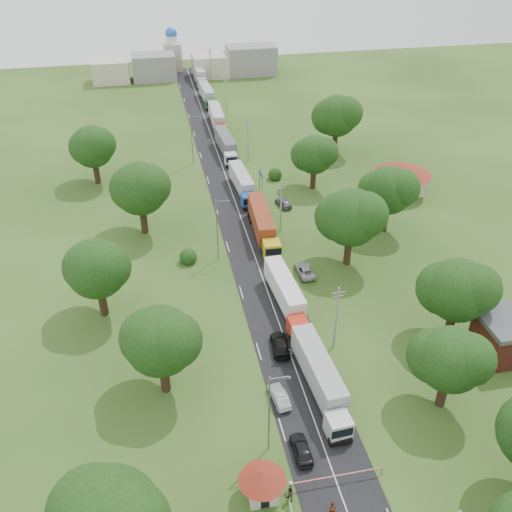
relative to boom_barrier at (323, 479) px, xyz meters
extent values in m
plane|color=#2A4617|center=(1.36, 25.00, -0.89)|extent=(260.00, 260.00, 0.00)
cube|color=black|center=(1.36, 45.00, -0.89)|extent=(8.00, 200.00, 0.04)
cylinder|color=slate|center=(-3.14, 0.00, -0.34)|extent=(0.20, 0.20, 1.10)
cube|color=slate|center=(-3.14, 0.00, 0.16)|extent=(0.35, 0.35, 0.25)
cylinder|color=red|center=(1.36, 0.00, 0.11)|extent=(9.00, 0.12, 0.12)
cylinder|color=slate|center=(5.86, 0.00, -0.39)|extent=(0.10, 0.10, 1.00)
cube|color=beige|center=(-5.84, 0.00, 0.31)|extent=(2.60, 2.60, 2.40)
cone|color=maroon|center=(-5.84, 0.00, 2.01)|extent=(4.40, 4.40, 1.10)
cube|color=black|center=(-4.53, 0.00, 0.51)|extent=(0.02, 1.20, 0.90)
cube|color=black|center=(-5.84, -1.31, 0.11)|extent=(0.80, 0.02, 1.90)
cylinder|color=slate|center=(6.56, 58.80, 1.11)|extent=(0.12, 0.12, 4.00)
cylinder|color=slate|center=(6.56, 61.20, 1.11)|extent=(0.12, 0.12, 4.00)
cube|color=navy|center=(6.56, 60.00, 2.71)|extent=(0.06, 3.00, 1.00)
cube|color=silver|center=(6.56, 60.00, 2.71)|extent=(0.07, 3.10, 0.06)
cylinder|color=gray|center=(6.86, 18.00, 3.61)|extent=(0.24, 0.24, 9.00)
cube|color=gray|center=(6.86, 18.00, 7.41)|extent=(1.60, 0.10, 0.10)
cube|color=gray|center=(6.86, 18.00, 6.91)|extent=(1.20, 0.10, 0.10)
cylinder|color=gray|center=(6.86, 46.00, 3.61)|extent=(0.24, 0.24, 9.00)
cube|color=gray|center=(6.86, 46.00, 7.41)|extent=(1.60, 0.10, 0.10)
cube|color=gray|center=(6.86, 46.00, 6.91)|extent=(1.20, 0.10, 0.10)
cylinder|color=gray|center=(6.86, 74.00, 3.61)|extent=(0.24, 0.24, 9.00)
cube|color=gray|center=(6.86, 74.00, 7.41)|extent=(1.60, 0.10, 0.10)
cube|color=gray|center=(6.86, 74.00, 6.91)|extent=(1.20, 0.10, 0.10)
cylinder|color=gray|center=(6.86, 102.00, 3.61)|extent=(0.24, 0.24, 9.00)
cube|color=gray|center=(6.86, 102.00, 7.41)|extent=(1.60, 0.10, 0.10)
cube|color=gray|center=(6.86, 102.00, 6.91)|extent=(1.20, 0.10, 0.10)
cylinder|color=gray|center=(6.86, 130.00, 3.61)|extent=(0.24, 0.24, 9.00)
cube|color=gray|center=(6.86, 130.00, 7.41)|extent=(1.60, 0.10, 0.10)
cube|color=gray|center=(6.86, 130.00, 6.91)|extent=(1.20, 0.10, 0.10)
cylinder|color=slate|center=(-4.14, 5.00, 4.11)|extent=(0.16, 0.16, 10.00)
cube|color=slate|center=(-3.24, 5.00, 8.81)|extent=(1.80, 0.10, 0.10)
cube|color=slate|center=(-2.44, 5.00, 8.66)|extent=(0.50, 0.22, 0.15)
cylinder|color=slate|center=(-4.14, 40.00, 4.11)|extent=(0.16, 0.16, 10.00)
cube|color=slate|center=(-3.24, 40.00, 8.81)|extent=(1.80, 0.10, 0.10)
cube|color=slate|center=(-2.44, 40.00, 8.66)|extent=(0.50, 0.22, 0.15)
cylinder|color=slate|center=(-4.14, 75.00, 4.11)|extent=(0.16, 0.16, 10.00)
cube|color=slate|center=(-3.24, 75.00, 8.81)|extent=(1.80, 0.10, 0.10)
cube|color=slate|center=(-2.44, 75.00, 8.66)|extent=(0.50, 0.22, 0.15)
cylinder|color=#382616|center=(15.36, 7.00, 1.03)|extent=(1.04, 1.04, 3.85)
sphere|color=black|center=(15.36, 7.00, 5.71)|extent=(7.00, 7.00, 7.00)
sphere|color=black|center=(16.61, 6.00, 6.46)|extent=(5.50, 5.50, 5.50)
sphere|color=black|center=(14.36, 8.25, 5.21)|extent=(6.00, 6.00, 6.00)
cylinder|color=#382616|center=(21.36, 17.00, 1.21)|extent=(1.08, 1.08, 4.20)
sphere|color=black|center=(21.36, 17.00, 6.33)|extent=(7.70, 7.70, 7.70)
sphere|color=black|center=(22.73, 15.90, 7.16)|extent=(6.05, 6.05, 6.05)
sphere|color=black|center=(20.26, 18.38, 5.78)|extent=(6.60, 6.60, 6.60)
cylinder|color=#382616|center=(14.36, 35.00, 1.38)|extent=(1.12, 1.12, 4.55)
sphere|color=black|center=(14.36, 35.00, 6.96)|extent=(8.40, 8.40, 8.40)
sphere|color=black|center=(15.86, 33.80, 7.86)|extent=(6.60, 6.60, 6.60)
sphere|color=black|center=(13.16, 36.50, 6.36)|extent=(7.20, 7.20, 7.20)
cylinder|color=#382616|center=(23.36, 43.00, 1.21)|extent=(1.08, 1.08, 4.20)
sphere|color=black|center=(23.36, 43.00, 6.33)|extent=(7.70, 7.70, 7.70)
sphere|color=black|center=(24.73, 41.90, 7.16)|extent=(6.05, 6.05, 6.05)
sphere|color=black|center=(22.26, 44.38, 5.78)|extent=(6.60, 6.60, 6.60)
cylinder|color=#382616|center=(16.36, 60.00, 1.03)|extent=(1.04, 1.04, 3.85)
sphere|color=black|center=(16.36, 60.00, 5.71)|extent=(7.00, 7.00, 7.00)
sphere|color=black|center=(17.61, 59.00, 6.46)|extent=(5.50, 5.50, 5.50)
sphere|color=black|center=(15.36, 61.25, 5.21)|extent=(6.00, 6.00, 6.00)
cylinder|color=#382616|center=(25.36, 75.00, 1.38)|extent=(1.12, 1.12, 4.55)
sphere|color=black|center=(25.36, 75.00, 6.96)|extent=(8.40, 8.40, 8.40)
sphere|color=black|center=(26.86, 73.80, 7.86)|extent=(6.60, 6.60, 6.60)
sphere|color=black|center=(24.16, 76.50, 6.36)|extent=(7.20, 7.20, 7.20)
sphere|color=black|center=(-19.84, -3.50, 6.36)|extent=(7.20, 7.20, 7.20)
cylinder|color=#382616|center=(-13.64, 15.00, 1.21)|extent=(1.08, 1.08, 4.20)
sphere|color=black|center=(-13.64, 15.00, 6.33)|extent=(7.70, 7.70, 7.70)
sphere|color=black|center=(-12.27, 13.90, 7.16)|extent=(6.05, 6.05, 6.05)
sphere|color=black|center=(-14.74, 16.38, 5.78)|extent=(6.60, 6.60, 6.60)
cylinder|color=#382616|center=(-20.64, 30.00, 1.21)|extent=(1.08, 1.08, 4.20)
sphere|color=black|center=(-20.64, 30.00, 6.33)|extent=(7.70, 7.70, 7.70)
sphere|color=black|center=(-19.27, 28.90, 7.16)|extent=(6.05, 6.05, 6.05)
sphere|color=black|center=(-21.74, 31.38, 5.78)|extent=(6.60, 6.60, 6.60)
cylinder|color=#382616|center=(-14.64, 50.00, 1.38)|extent=(1.12, 1.12, 4.55)
sphere|color=black|center=(-14.64, 50.00, 6.96)|extent=(8.40, 8.40, 8.40)
sphere|color=black|center=(-13.14, 48.80, 7.86)|extent=(6.60, 6.60, 6.60)
sphere|color=black|center=(-15.84, 51.50, 6.36)|extent=(7.20, 7.20, 7.20)
cylinder|color=#382616|center=(-22.64, 70.00, 1.21)|extent=(1.08, 1.08, 4.20)
sphere|color=black|center=(-22.64, 70.00, 6.33)|extent=(7.70, 7.70, 7.70)
sphere|color=black|center=(-21.27, 68.90, 7.16)|extent=(6.05, 6.05, 6.05)
sphere|color=black|center=(-23.74, 71.38, 5.78)|extent=(6.60, 6.60, 6.60)
cube|color=beige|center=(31.36, 55.00, 1.11)|extent=(7.00, 5.00, 4.00)
cone|color=maroon|center=(31.36, 55.00, 4.01)|extent=(10.08, 10.08, 1.80)
cube|color=gray|center=(-8.64, 135.00, 2.61)|extent=(12.00, 8.00, 7.00)
cube|color=beige|center=(7.36, 135.00, 2.11)|extent=(10.00, 8.00, 6.00)
cube|color=gray|center=(19.36, 135.00, 3.11)|extent=(14.00, 8.00, 8.00)
cube|color=beige|center=(-20.64, 135.00, 2.11)|extent=(10.00, 8.00, 6.00)
cube|color=beige|center=(-2.64, 143.00, 3.11)|extent=(5.00, 5.00, 8.00)
cylinder|color=silver|center=(-2.64, 143.00, 8.11)|extent=(3.20, 3.20, 2.00)
sphere|color=#2659B2|center=(-2.64, 143.00, 9.71)|extent=(3.40, 3.40, 3.40)
cube|color=#BEBEBE|center=(3.09, 5.07, 0.65)|extent=(2.54, 2.54, 2.49)
cube|color=black|center=(3.09, 3.86, 1.00)|extent=(2.29, 0.17, 1.10)
cube|color=slate|center=(3.09, 3.92, -0.34)|extent=(2.21, 0.39, 0.35)
cube|color=slate|center=(3.09, 12.05, -0.14)|extent=(3.02, 11.59, 0.30)
cube|color=#A3A2A7|center=(3.09, 12.35, 1.65)|extent=(3.23, 11.90, 2.99)
cylinder|color=black|center=(3.09, 4.17, -0.39)|extent=(2.34, 1.00, 1.00)
cylinder|color=black|center=(3.09, 5.97, -0.39)|extent=(2.34, 1.00, 1.00)
cylinder|color=black|center=(3.09, 15.55, -0.39)|extent=(2.34, 1.00, 1.00)
cylinder|color=black|center=(3.09, 17.04, -0.39)|extent=(2.34, 1.00, 1.00)
cube|color=red|center=(3.01, 20.79, 0.59)|extent=(2.44, 2.44, 2.39)
cube|color=black|center=(3.01, 19.63, 0.92)|extent=(2.19, 0.17, 1.05)
cube|color=slate|center=(3.01, 19.69, -0.37)|extent=(2.11, 0.39, 0.33)
cube|color=slate|center=(3.01, 27.47, -0.18)|extent=(2.92, 11.10, 0.29)
cube|color=white|center=(3.01, 27.76, 1.54)|extent=(3.13, 11.40, 2.86)
cylinder|color=black|center=(3.01, 19.93, -0.41)|extent=(2.24, 0.95, 0.95)
cylinder|color=black|center=(3.01, 21.65, -0.41)|extent=(2.24, 0.95, 0.95)
cylinder|color=black|center=(3.01, 30.81, -0.41)|extent=(2.24, 0.95, 0.95)
cylinder|color=black|center=(3.01, 32.25, -0.41)|extent=(2.24, 0.95, 0.95)
cube|color=gold|center=(3.70, 38.42, 0.73)|extent=(2.64, 2.64, 2.62)
cube|color=black|center=(3.70, 37.16, 1.10)|extent=(2.41, 0.14, 1.15)
cube|color=slate|center=(3.70, 37.22, -0.31)|extent=(2.32, 0.36, 0.37)
cube|color=slate|center=(3.70, 45.76, -0.11)|extent=(3.00, 12.16, 0.31)
cube|color=maroon|center=(3.70, 46.08, 1.78)|extent=(3.23, 12.48, 3.14)
cylinder|color=black|center=(3.70, 37.48, -0.37)|extent=(2.46, 1.05, 1.05)
cylinder|color=black|center=(3.70, 39.37, -0.37)|extent=(2.46, 1.05, 1.05)
cylinder|color=black|center=(3.70, 49.43, -0.37)|extent=(2.46, 1.05, 1.05)
cylinder|color=black|center=(3.70, 51.00, -0.37)|extent=(2.46, 1.05, 1.05)
cube|color=#1B4BA4|center=(3.22, 54.74, 0.54)|extent=(2.33, 2.33, 2.30)
cube|color=black|center=(3.22, 53.62, 0.86)|extent=(2.12, 0.14, 1.01)
cube|color=slate|center=(3.22, 53.68, -0.38)|extent=(2.04, 0.36, 0.32)
cube|color=slate|center=(3.22, 61.18, -0.20)|extent=(2.71, 10.70, 0.28)
cube|color=#B2B2B7|center=(3.22, 61.46, 1.46)|extent=(2.91, 10.98, 2.76)
cylinder|color=black|center=(3.22, 53.91, -0.43)|extent=(2.16, 0.92, 0.92)
cylinder|color=black|center=(3.22, 55.57, -0.43)|extent=(2.16, 0.92, 0.92)
cylinder|color=black|center=(3.22, 64.41, -0.43)|extent=(2.16, 0.92, 0.92)
cylinder|color=black|center=(3.22, 65.79, -0.43)|extent=(2.16, 0.92, 0.92)
cube|color=silver|center=(3.11, 72.54, 0.59)|extent=(2.42, 2.42, 2.39)
cube|color=black|center=(3.11, 71.38, 0.92)|extent=(2.19, 0.14, 1.05)
cube|color=slate|center=(3.11, 71.44, -0.37)|extent=(2.11, 0.37, 0.33)
cube|color=slate|center=(3.11, 79.22, -0.18)|extent=(2.82, 11.08, 0.29)
cube|color=#54575B|center=(3.11, 79.51, 1.54)|extent=(3.02, 11.38, 2.86)
cylinder|color=black|center=(3.11, 71.68, -0.41)|extent=(2.24, 0.95, 0.95)
cylinder|color=black|center=(3.11, 73.40, -0.41)|extent=(2.24, 0.95, 0.95)
cylinder|color=black|center=(3.11, 82.56, -0.41)|extent=(2.24, 0.95, 0.95)
cylinder|color=black|center=(3.11, 83.99, -0.41)|extent=(2.24, 0.95, 0.95)
cube|color=#A03118|center=(3.44, 87.82, 0.66)|extent=(2.45, 2.45, 2.50)
cube|color=black|center=(3.44, 86.61, 1.01)|extent=(2.30, 0.07, 1.10)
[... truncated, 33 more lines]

